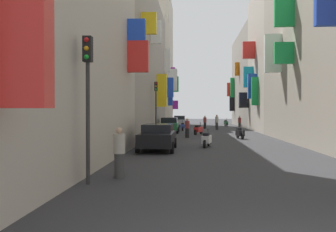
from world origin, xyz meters
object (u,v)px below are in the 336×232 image
object	(u,v)px
parked_car_silver	(180,121)
pedestrian_near_left	(119,153)
parked_car_green	(169,125)
scooter_black	(240,133)
scooter_white	(207,139)
scooter_red	(198,129)
parked_car_black	(158,136)
pedestrian_mid_street	(240,123)
pedestrian_crossing	(217,122)
scooter_green	(226,123)
pedestrian_near_right	(205,122)
pedestrian_far_away	(187,128)
traffic_light_near_corner	(156,100)
traffic_light_far_corner	(88,84)
scooter_blue	(183,126)

from	to	relation	value
parked_car_silver	pedestrian_near_left	size ratio (longest dim) A/B	2.60
parked_car_green	scooter_black	world-z (taller)	parked_car_green
scooter_white	scooter_red	bearing A→B (deg)	91.62
parked_car_green	parked_car_black	xyz separation A→B (m)	(0.41, -16.74, -0.02)
scooter_black	pedestrian_mid_street	world-z (taller)	pedestrian_mid_street
parked_car_silver	scooter_black	distance (m)	25.85
pedestrian_near_left	pedestrian_crossing	bearing A→B (deg)	80.91
parked_car_silver	pedestrian_mid_street	xyz separation A→B (m)	(7.52, -9.14, 0.01)
parked_car_silver	scooter_green	world-z (taller)	parked_car_silver
pedestrian_near_right	pedestrian_far_away	xyz separation A→B (m)	(-1.91, -15.95, -0.00)
parked_car_silver	traffic_light_near_corner	size ratio (longest dim) A/B	0.93
parked_car_green	pedestrian_near_left	world-z (taller)	pedestrian_near_left
pedestrian_crossing	parked_car_silver	bearing A→B (deg)	112.91
parked_car_black	traffic_light_far_corner	world-z (taller)	traffic_light_far_corner
scooter_black	traffic_light_near_corner	xyz separation A→B (m)	(-6.73, 1.77, 2.64)
scooter_blue	scooter_green	world-z (taller)	same
parked_car_green	scooter_black	distance (m)	9.84
parked_car_black	pedestrian_near_right	world-z (taller)	pedestrian_near_right
scooter_black	scooter_green	bearing A→B (deg)	87.63
scooter_white	pedestrian_far_away	distance (m)	7.93
scooter_black	traffic_light_far_corner	distance (m)	20.05
pedestrian_near_right	pedestrian_near_left	bearing A→B (deg)	-96.30
scooter_white	scooter_green	bearing A→B (deg)	83.03
parked_car_green	pedestrian_near_left	bearing A→B (deg)	-90.04
scooter_blue	traffic_light_far_corner	size ratio (longest dim) A/B	0.44
pedestrian_near_right	scooter_white	bearing A→B (deg)	-91.51
scooter_black	pedestrian_far_away	size ratio (longest dim) A/B	1.12
parked_car_silver	pedestrian_far_away	bearing A→B (deg)	-86.49
scooter_white	pedestrian_near_left	bearing A→B (deg)	-106.48
scooter_blue	pedestrian_mid_street	bearing A→B (deg)	28.78
traffic_light_near_corner	scooter_red	bearing A→B (deg)	44.17
parked_car_green	traffic_light_near_corner	distance (m)	6.50
parked_car_black	scooter_green	bearing A→B (deg)	78.84
pedestrian_crossing	traffic_light_near_corner	size ratio (longest dim) A/B	0.38
pedestrian_near_left	scooter_white	bearing A→B (deg)	73.52
parked_car_green	traffic_light_near_corner	bearing A→B (deg)	-97.01
parked_car_silver	pedestrian_near_left	bearing A→B (deg)	-90.55
scooter_white	pedestrian_near_right	size ratio (longest dim) A/B	1.17
parked_car_green	pedestrian_crossing	distance (m)	8.14
pedestrian_near_left	pedestrian_mid_street	size ratio (longest dim) A/B	1.04
parked_car_black	pedestrian_mid_street	bearing A→B (deg)	73.32
pedestrian_far_away	pedestrian_mid_street	bearing A→B (deg)	68.31
traffic_light_near_corner	traffic_light_far_corner	size ratio (longest dim) A/B	1.05
pedestrian_mid_street	scooter_black	bearing A→B (deg)	-96.81
pedestrian_near_left	traffic_light_near_corner	size ratio (longest dim) A/B	0.36
parked_car_silver	scooter_red	bearing A→B (deg)	-83.07
pedestrian_near_left	pedestrian_far_away	xyz separation A→B (m)	(1.90, 18.58, -0.03)
scooter_white	pedestrian_far_away	xyz separation A→B (m)	(-1.28, 7.82, 0.32)
parked_car_silver	traffic_light_far_corner	bearing A→B (deg)	-91.47
scooter_blue	scooter_black	bearing A→B (deg)	-68.84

